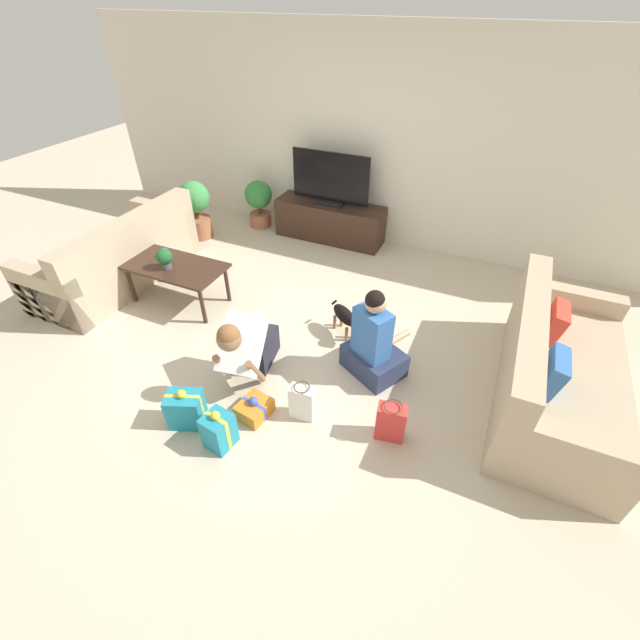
# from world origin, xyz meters

# --- Properties ---
(ground_plane) EXTENTS (16.00, 16.00, 0.00)m
(ground_plane) POSITION_xyz_m (0.00, 0.00, 0.00)
(ground_plane) COLOR beige
(wall_back) EXTENTS (8.40, 0.06, 2.60)m
(wall_back) POSITION_xyz_m (0.00, 2.63, 1.30)
(wall_back) COLOR silver
(wall_back) RESTS_ON ground_plane
(sofa_left) EXTENTS (0.92, 1.97, 0.86)m
(sofa_left) POSITION_xyz_m (-2.39, 0.29, 0.30)
(sofa_left) COLOR tan
(sofa_left) RESTS_ON ground_plane
(sofa_right) EXTENTS (0.92, 1.97, 0.86)m
(sofa_right) POSITION_xyz_m (2.39, 0.35, 0.30)
(sofa_right) COLOR tan
(sofa_right) RESTS_ON ground_plane
(coffee_table) EXTENTS (1.09, 0.57, 0.47)m
(coffee_table) POSITION_xyz_m (-1.45, 0.24, 0.42)
(coffee_table) COLOR #382319
(coffee_table) RESTS_ON ground_plane
(tv_console) EXTENTS (1.51, 0.44, 0.52)m
(tv_console) POSITION_xyz_m (-0.52, 2.34, 0.26)
(tv_console) COLOR #382319
(tv_console) RESTS_ON ground_plane
(tv) EXTENTS (1.07, 0.20, 0.69)m
(tv) POSITION_xyz_m (-0.52, 2.34, 0.82)
(tv) COLOR black
(tv) RESTS_ON tv_console
(potted_plant_corner_left) EXTENTS (0.43, 0.43, 0.80)m
(potted_plant_corner_left) POSITION_xyz_m (-2.24, 1.63, 0.44)
(potted_plant_corner_left) COLOR #A36042
(potted_plant_corner_left) RESTS_ON ground_plane
(potted_plant_back_left) EXTENTS (0.39, 0.39, 0.68)m
(potted_plant_back_left) POSITION_xyz_m (-1.63, 2.29, 0.39)
(potted_plant_back_left) COLOR #A36042
(potted_plant_back_left) RESTS_ON ground_plane
(person_kneeling) EXTENTS (0.45, 0.84, 0.81)m
(person_kneeling) POSITION_xyz_m (-0.11, -0.46, 0.36)
(person_kneeling) COLOR #23232D
(person_kneeling) RESTS_ON ground_plane
(person_sitting) EXTENTS (0.65, 0.61, 0.92)m
(person_sitting) POSITION_xyz_m (0.90, 0.05, 0.33)
(person_sitting) COLOR #283351
(person_sitting) RESTS_ON ground_plane
(dog) EXTENTS (0.45, 0.35, 0.34)m
(dog) POSITION_xyz_m (0.49, 0.43, 0.23)
(dog) COLOR black
(dog) RESTS_ON ground_plane
(gift_box_a) EXTENTS (0.34, 0.30, 0.37)m
(gift_box_a) POSITION_xyz_m (-0.29, -1.14, 0.16)
(gift_box_a) COLOR teal
(gift_box_a) RESTS_ON ground_plane
(gift_box_b) EXTENTS (0.23, 0.24, 0.37)m
(gift_box_b) POSITION_xyz_m (0.08, -1.20, 0.16)
(gift_box_b) COLOR teal
(gift_box_b) RESTS_ON ground_plane
(gift_box_c) EXTENTS (0.27, 0.30, 0.20)m
(gift_box_c) POSITION_xyz_m (0.17, -0.85, 0.07)
(gift_box_c) COLOR orange
(gift_box_c) RESTS_ON ground_plane
(gift_bag_a) EXTENTS (0.22, 0.15, 0.35)m
(gift_bag_a) POSITION_xyz_m (0.55, -0.69, 0.17)
(gift_bag_a) COLOR white
(gift_bag_a) RESTS_ON ground_plane
(gift_bag_b) EXTENTS (0.25, 0.17, 0.36)m
(gift_bag_b) POSITION_xyz_m (1.27, -0.59, 0.17)
(gift_bag_b) COLOR red
(gift_bag_b) RESTS_ON ground_plane
(mug) EXTENTS (0.12, 0.08, 0.09)m
(mug) POSITION_xyz_m (-1.66, 0.34, 0.51)
(mug) COLOR #386BAD
(mug) RESTS_ON coffee_table
(tabletop_plant) EXTENTS (0.17, 0.17, 0.22)m
(tabletop_plant) POSITION_xyz_m (-1.49, 0.16, 0.59)
(tabletop_plant) COLOR #4C4C51
(tabletop_plant) RESTS_ON coffee_table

